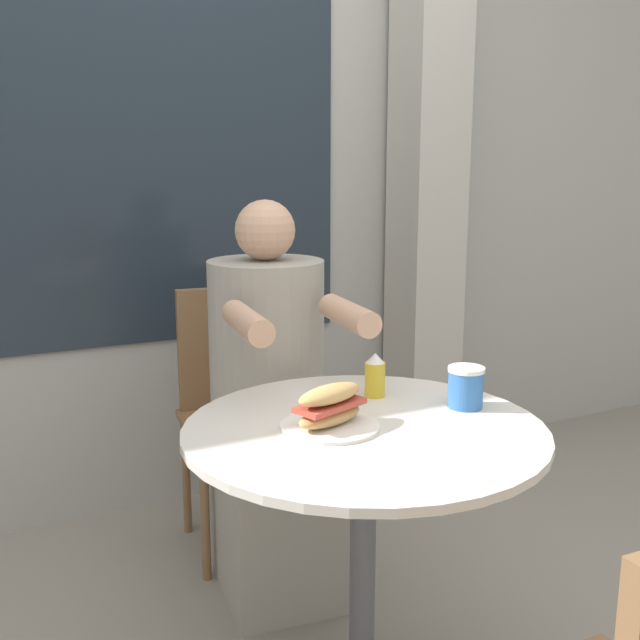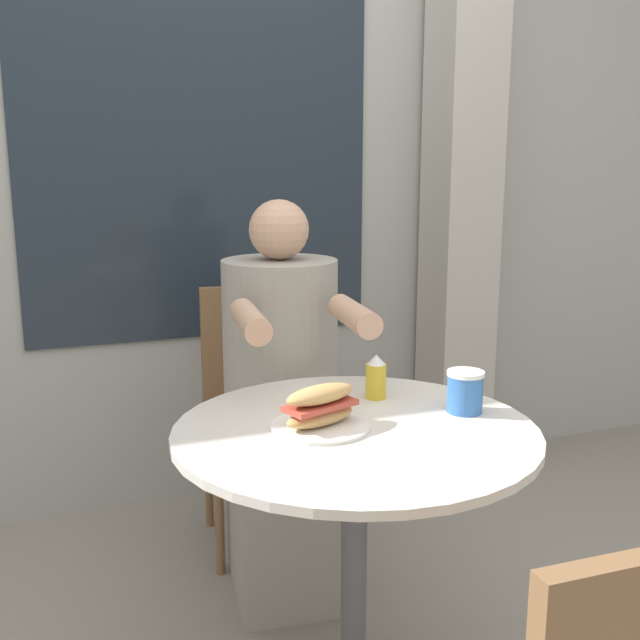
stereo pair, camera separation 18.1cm
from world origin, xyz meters
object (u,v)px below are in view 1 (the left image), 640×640
at_px(diner_chair, 235,392).
at_px(drink_cup, 466,387).
at_px(cafe_table, 363,502).
at_px(seated_diner, 271,426).
at_px(sandwich_on_plate, 330,411).
at_px(condiment_bottle, 375,375).

bearing_deg(diner_chair, drink_cup, 111.36).
relative_size(cafe_table, drink_cup, 8.21).
distance_m(seated_diner, drink_cup, 0.69).
bearing_deg(seated_diner, cafe_table, 94.40).
xyz_separation_m(cafe_table, sandwich_on_plate, (-0.07, 0.03, 0.22)).
bearing_deg(seated_diner, diner_chair, -85.68).
distance_m(cafe_table, diner_chair, 0.94).
height_order(diner_chair, sandwich_on_plate, diner_chair).
height_order(diner_chair, seated_diner, seated_diner).
distance_m(diner_chair, sandwich_on_plate, 0.95).
distance_m(cafe_table, condiment_bottle, 0.32).
relative_size(sandwich_on_plate, condiment_bottle, 1.98).
xyz_separation_m(cafe_table, condiment_bottle, (0.13, 0.18, 0.24)).
distance_m(seated_diner, sandwich_on_plate, 0.62).
bearing_deg(condiment_bottle, drink_cup, -48.70).
bearing_deg(cafe_table, diner_chair, 87.57).
xyz_separation_m(cafe_table, seated_diner, (0.02, 0.59, -0.01)).
bearing_deg(cafe_table, seated_diner, 87.61).
bearing_deg(cafe_table, drink_cup, 1.18).
relative_size(cafe_table, condiment_bottle, 7.27).
xyz_separation_m(diner_chair, sandwich_on_plate, (-0.11, -0.91, 0.23)).
bearing_deg(sandwich_on_plate, condiment_bottle, 36.34).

